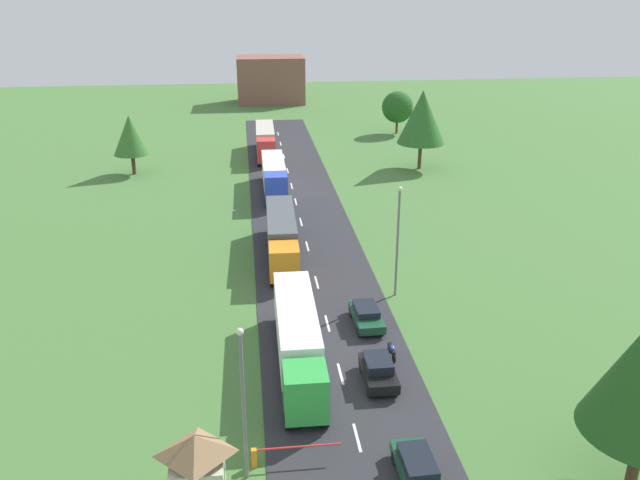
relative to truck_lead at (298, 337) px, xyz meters
The scene contains 18 objects.
road 10.12m from the truck_lead, 75.00° to the left, with size 10.00×140.00×0.06m, color #2B2B30.
lane_marking_centre 7.29m from the truck_lead, 68.51° to the left, with size 0.16×124.21×0.01m.
truck_lead is the anchor object (origin of this frame).
truck_second 18.24m from the truck_lead, 89.71° to the left, with size 2.82×13.69×3.54m.
truck_third 37.28m from the truck_lead, 89.40° to the left, with size 2.58×12.79×3.59m.
truck_fourth 55.02m from the truck_lead, 89.94° to the left, with size 2.72×13.50×3.69m.
car_lead 12.42m from the truck_lead, 66.26° to the right, with size 1.92×4.62×1.37m.
car_second 5.50m from the truck_lead, 27.58° to the right, with size 1.93×3.93×1.58m.
car_third 7.28m from the truck_lead, 41.84° to the left, with size 2.01×4.38×1.40m.
motorcycle_courier 6.40m from the truck_lead, ahead, with size 0.28×1.94×0.91m.
guard_booth 12.96m from the truck_lead, 115.82° to the right, with size 2.81×2.70×4.10m.
barrier_gate 9.54m from the truck_lead, 103.75° to the right, with size 4.64×0.28×1.05m.
lamppost_lead 10.81m from the truck_lead, 108.99° to the right, with size 0.36×0.36×8.49m.
lamppost_second 12.89m from the truck_lead, 47.62° to the left, with size 0.36×0.36×8.95m.
tree_oak 49.97m from the truck_lead, 66.43° to the left, with size 6.17×6.17×10.19m.
tree_birch 70.17m from the truck_lead, 72.03° to the left, with size 4.99×4.99×6.74m.
tree_elm 50.28m from the truck_lead, 109.85° to the left, with size 4.48×4.48×7.54m.
distant_building 97.95m from the truck_lead, 88.34° to the left, with size 13.21×8.77×9.00m, color brown.
Camera 1 is at (-5.39, -21.50, 23.25)m, focal length 36.95 mm.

